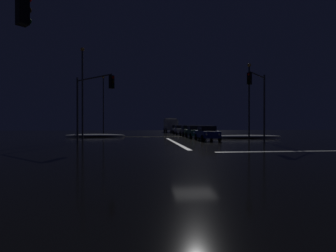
% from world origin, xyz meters
% --- Properties ---
extents(ground, '(120.00, 120.00, 0.10)m').
position_xyz_m(ground, '(0.00, 0.00, -0.05)').
color(ground, black).
extents(stop_line_north, '(0.35, 14.91, 0.01)m').
position_xyz_m(stop_line_north, '(0.00, 8.68, 0.00)').
color(stop_line_north, white).
rests_on(stop_line_north, ground).
extents(centre_line_ns, '(22.00, 0.15, 0.01)m').
position_xyz_m(centre_line_ns, '(0.00, 20.28, 0.00)').
color(centre_line_ns, yellow).
rests_on(centre_line_ns, ground).
extents(crosswalk_bar_east, '(14.91, 0.40, 0.01)m').
position_xyz_m(crosswalk_bar_east, '(8.78, 0.00, 0.00)').
color(crosswalk_bar_east, white).
rests_on(crosswalk_bar_east, ground).
extents(snow_bank_left_curb, '(8.02, 1.50, 0.41)m').
position_xyz_m(snow_bank_left_curb, '(-9.48, 20.46, 0.20)').
color(snow_bank_left_curb, white).
rests_on(snow_bank_left_curb, ground).
extents(snow_bank_right_curb, '(9.77, 1.50, 0.41)m').
position_xyz_m(snow_bank_right_curb, '(9.48, 15.20, 0.21)').
color(snow_bank_right_curb, white).
rests_on(snow_bank_right_curb, ground).
extents(sedan_blue, '(2.02, 4.33, 1.57)m').
position_xyz_m(sedan_blue, '(3.91, 11.68, 0.80)').
color(sedan_blue, navy).
rests_on(sedan_blue, ground).
extents(sedan_green, '(2.02, 4.33, 1.57)m').
position_xyz_m(sedan_green, '(3.80, 17.31, 0.80)').
color(sedan_green, '#14512D').
rests_on(sedan_green, ground).
extents(sedan_gray, '(2.02, 4.33, 1.57)m').
position_xyz_m(sedan_gray, '(3.91, 23.32, 0.80)').
color(sedan_gray, slate).
rests_on(sedan_gray, ground).
extents(sedan_white, '(2.02, 4.33, 1.57)m').
position_xyz_m(sedan_white, '(3.77, 29.85, 0.80)').
color(sedan_white, silver).
rests_on(sedan_white, ground).
extents(sedan_silver, '(2.02, 4.33, 1.57)m').
position_xyz_m(sedan_silver, '(3.81, 35.15, 0.80)').
color(sedan_silver, '#B7B7BC').
rests_on(sedan_silver, ground).
extents(box_truck, '(2.68, 8.28, 3.08)m').
position_xyz_m(box_truck, '(3.50, 43.03, 1.71)').
color(box_truck, beige).
rests_on(box_truck, ground).
extents(traffic_signal_ne, '(3.11, 3.11, 6.68)m').
position_xyz_m(traffic_signal_ne, '(7.93, 7.93, 4.58)').
color(traffic_signal_ne, '#4C4C51').
rests_on(traffic_signal_ne, ground).
extents(traffic_signal_nw, '(3.83, 3.83, 6.06)m').
position_xyz_m(traffic_signal_nw, '(-7.55, 7.55, 4.23)').
color(traffic_signal_nw, '#4C4C51').
rests_on(traffic_signal_nw, ground).
extents(streetlamp_left_near, '(0.44, 0.44, 10.39)m').
position_xyz_m(streetlamp_left_near, '(-9.78, 14.28, 5.90)').
color(streetlamp_left_near, '#424247').
rests_on(streetlamp_left_near, ground).
extents(streetlamp_right_near, '(0.44, 0.44, 9.10)m').
position_xyz_m(streetlamp_right_near, '(9.78, 14.28, 5.24)').
color(streetlamp_right_near, '#424247').
rests_on(streetlamp_right_near, ground).
extents(streetlamp_left_far, '(0.44, 0.44, 10.23)m').
position_xyz_m(streetlamp_left_far, '(-9.78, 30.28, 5.82)').
color(streetlamp_left_far, '#424247').
rests_on(streetlamp_left_far, ground).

